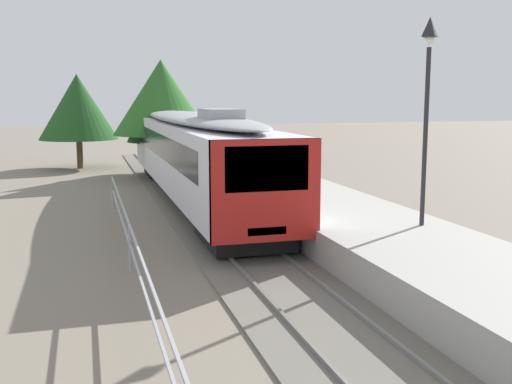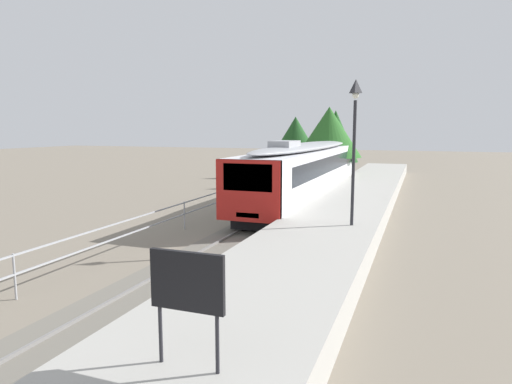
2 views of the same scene
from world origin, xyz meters
The scene contains 10 objects.
ground_plane centered at (-3.00, 22.00, 0.00)m, with size 160.00×160.00×0.00m, color slate.
track_rails centered at (0.00, 22.00, 0.03)m, with size 3.20×60.00×0.14m.
commuter_train centered at (0.00, 30.68, 2.15)m, with size 2.82×20.87×3.74m.
station_platform centered at (3.25, 22.00, 0.45)m, with size 3.90×60.00×0.90m, color #A8A59E.
platform_lamp_mid_platform centered at (4.24, 20.24, 4.62)m, with size 0.34×0.34×5.35m.
platform_notice_board centered at (3.43, 9.17, 2.19)m, with size 1.20×0.08×1.80m.
carpark_fence centered at (-3.30, 12.00, 0.91)m, with size 0.06×36.06×1.25m.
tree_behind_carpark centered at (-0.13, 40.42, 3.88)m, with size 3.78×3.78×5.99m.
tree_behind_station_far centered at (-4.57, 44.33, 3.68)m, with size 4.66×4.66×5.62m.
tree_distant_left centered at (-0.29, 38.58, 4.24)m, with size 5.10×5.10×6.20m.
Camera 2 is at (6.58, 3.59, 4.47)m, focal length 31.41 mm.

